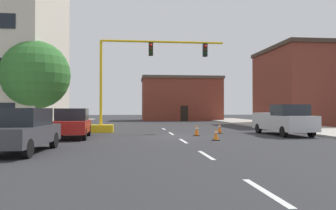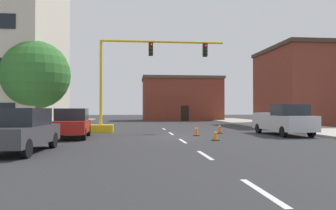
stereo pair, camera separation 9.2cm
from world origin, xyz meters
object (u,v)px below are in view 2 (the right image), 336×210
pickup_truck_silver (283,120)px  traffic_cone_roadside_b (219,128)px  traffic_signal_gantry (119,101)px  sedan_red_mid_left (72,123)px  traffic_cone_roadside_c (196,130)px  traffic_cone_roadside_a (215,134)px  tree_left_near (36,75)px  sedan_dark_gray_near_left (20,130)px

pickup_truck_silver → traffic_cone_roadside_b: 4.27m
traffic_signal_gantry → sedan_red_mid_left: traffic_signal_gantry is taller
traffic_signal_gantry → traffic_cone_roadside_c: 6.67m
traffic_signal_gantry → sedan_red_mid_left: 5.64m
traffic_signal_gantry → sedan_red_mid_left: size_ratio=2.19×
traffic_cone_roadside_c → traffic_signal_gantry: bearing=141.9°
traffic_signal_gantry → traffic_cone_roadside_a: (5.46, -7.15, -1.97)m
traffic_signal_gantry → tree_left_near: 6.71m
pickup_truck_silver → sedan_red_mid_left: bearing=-176.0°
pickup_truck_silver → traffic_cone_roadside_a: (-5.36, -3.25, -0.64)m
traffic_cone_roadside_b → tree_left_near: bearing=166.5°
traffic_signal_gantry → pickup_truck_silver: size_ratio=1.84×
traffic_cone_roadside_a → traffic_signal_gantry: bearing=127.4°
sedan_dark_gray_near_left → sedan_red_mid_left: (0.83, 6.47, 0.00)m
traffic_cone_roadside_b → sedan_red_mid_left: bearing=-163.6°
traffic_signal_gantry → tree_left_near: bearing=169.3°
sedan_red_mid_left → traffic_cone_roadside_c: 7.64m
sedan_dark_gray_near_left → sedan_red_mid_left: 6.52m
tree_left_near → traffic_signal_gantry: bearing=-10.7°
traffic_signal_gantry → traffic_cone_roadside_a: 9.20m
pickup_truck_silver → traffic_cone_roadside_c: bearing=-179.5°
pickup_truck_silver → traffic_cone_roadside_b: bearing=153.4°
traffic_signal_gantry → traffic_cone_roadside_c: (5.02, -3.94, -1.93)m
traffic_signal_gantry → sedan_red_mid_left: bearing=-117.9°
sedan_red_mid_left → traffic_cone_roadside_b: (9.59, 2.83, -0.51)m
traffic_cone_roadside_c → traffic_cone_roadside_b: bearing=43.9°
pickup_truck_silver → sedan_dark_gray_near_left: 16.01m
sedan_dark_gray_near_left → traffic_cone_roadside_c: sedan_dark_gray_near_left is taller
tree_left_near → pickup_truck_silver: 18.16m
pickup_truck_silver → sedan_red_mid_left: 13.40m
sedan_red_mid_left → traffic_cone_roadside_b: bearing=16.4°
traffic_signal_gantry → traffic_cone_roadside_c: bearing=-38.1°
traffic_cone_roadside_b → traffic_cone_roadside_c: 2.80m
traffic_cone_roadside_a → sedan_red_mid_left: bearing=163.9°
sedan_dark_gray_near_left → traffic_cone_roadside_c: (8.40, 7.35, -0.52)m
sedan_red_mid_left → traffic_cone_roadside_c: (7.57, 0.89, -0.52)m
traffic_cone_roadside_a → traffic_cone_roadside_b: size_ratio=0.88×
sedan_dark_gray_near_left → tree_left_near: bearing=103.2°
sedan_dark_gray_near_left → traffic_cone_roadside_b: (10.42, 9.29, -0.51)m
traffic_signal_gantry → traffic_cone_roadside_b: (7.03, -2.00, -1.93)m
pickup_truck_silver → tree_left_near: bearing=163.5°
sedan_red_mid_left → traffic_cone_roadside_a: 8.36m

